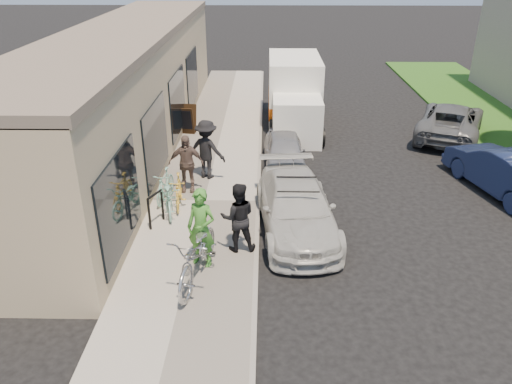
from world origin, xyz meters
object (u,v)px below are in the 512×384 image
object	(u,v)px
moving_truck	(294,96)
cruiser_bike_a	(165,185)
tandem_bike	(198,255)
cruiser_bike_b	(169,197)
bike_rack	(156,206)
far_car_gray	(451,121)
bystander_a	(207,149)
bystander_b	(186,163)
sedan_white	(296,207)
far_car_blue	(505,170)
cruiser_bike_c	(179,191)
man_standing	(238,217)
sedan_silver	(284,151)
woman_rider	(201,228)
sandwich_board	(187,120)

from	to	relation	value
moving_truck	cruiser_bike_a	size ratio (longest dim) A/B	3.72
tandem_bike	cruiser_bike_b	size ratio (longest dim) A/B	1.45
bike_rack	far_car_gray	world-z (taller)	far_car_gray
moving_truck	bystander_a	size ratio (longest dim) A/B	2.95
far_car_gray	cruiser_bike_a	xyz separation A→B (m)	(-10.08, -5.92, -0.07)
moving_truck	bystander_b	size ratio (longest dim) A/B	3.15
sedan_white	bystander_a	world-z (taller)	bystander_a
far_car_blue	tandem_bike	distance (m)	9.90
bystander_b	bystander_a	bearing A→B (deg)	61.69
sedan_white	cruiser_bike_c	distance (m)	3.39
tandem_bike	man_standing	distance (m)	1.50
sedan_silver	cruiser_bike_b	size ratio (longest dim) A/B	1.99
bystander_b	cruiser_bike_b	bearing A→B (deg)	-103.92
moving_truck	cruiser_bike_b	distance (m)	8.99
far_car_gray	man_standing	bearing A→B (deg)	71.26
sedan_silver	man_standing	size ratio (longest dim) A/B	1.91
moving_truck	cruiser_bike_b	world-z (taller)	moving_truck
far_car_blue	bystander_a	size ratio (longest dim) A/B	2.29
bike_rack	tandem_bike	size ratio (longest dim) A/B	0.38
woman_rider	moving_truck	bearing A→B (deg)	98.59
sedan_white	far_car_blue	bearing A→B (deg)	15.02
tandem_bike	cruiser_bike_c	xyz separation A→B (m)	(-0.99, 3.48, -0.19)
bystander_a	tandem_bike	bearing A→B (deg)	116.79
cruiser_bike_c	bystander_a	bearing A→B (deg)	67.57
sandwich_board	cruiser_bike_c	size ratio (longest dim) A/B	0.73
moving_truck	woman_rider	distance (m)	10.93
woman_rider	cruiser_bike_c	size ratio (longest dim) A/B	1.27
tandem_bike	man_standing	size ratio (longest dim) A/B	1.39
man_standing	cruiser_bike_a	distance (m)	3.47
sedan_silver	woman_rider	size ratio (longest dim) A/B	1.76
bike_rack	cruiser_bike_a	bearing A→B (deg)	91.32
moving_truck	bystander_a	xyz separation A→B (m)	(-3.00, -5.80, -0.12)
tandem_bike	bystander_b	xyz separation A→B (m)	(-0.89, 4.45, 0.25)
cruiser_bike_b	far_car_gray	bearing A→B (deg)	21.63
far_car_blue	cruiser_bike_c	bearing A→B (deg)	-6.99
sedan_white	cruiser_bike_b	distance (m)	3.49
cruiser_bike_c	bystander_b	distance (m)	1.06
cruiser_bike_c	cruiser_bike_b	bearing A→B (deg)	-123.10
bike_rack	sedan_white	bearing A→B (deg)	0.96
tandem_bike	bystander_a	distance (m)	5.45
moving_truck	cruiser_bike_a	xyz separation A→B (m)	(-4.05, -7.36, -0.61)
tandem_bike	sedan_white	bearing A→B (deg)	57.89
far_car_blue	sandwich_board	bearing A→B (deg)	-39.95
woman_rider	sedan_white	bearing A→B (deg)	61.95
sedan_white	cruiser_bike_b	bearing A→B (deg)	163.80
moving_truck	far_car_blue	world-z (taller)	moving_truck
man_standing	cruiser_bike_c	size ratio (longest dim) A/B	1.17
bystander_b	tandem_bike	bearing A→B (deg)	-80.14
cruiser_bike_b	bystander_b	xyz separation A→B (m)	(0.30, 1.35, 0.44)
moving_truck	bystander_a	bearing A→B (deg)	-117.28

